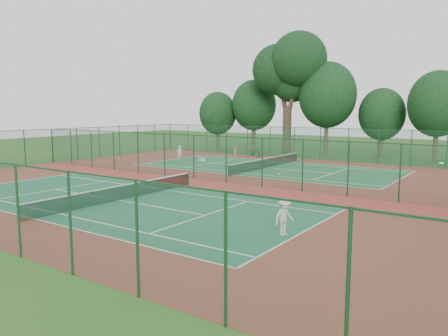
{
  "coord_description": "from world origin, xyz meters",
  "views": [
    {
      "loc": [
        19.71,
        -26.55,
        5.44
      ],
      "look_at": [
        3.46,
        -3.06,
        1.6
      ],
      "focal_mm": 35.0,
      "sensor_mm": 36.0,
      "label": 1
    }
  ],
  "objects_px": {
    "player_near": "(284,217)",
    "kit_bag": "(202,160)",
    "big_tree": "(290,68)",
    "player_far": "(180,153)",
    "bench": "(255,153)",
    "trash_bin": "(235,151)"
  },
  "relations": [
    {
      "from": "player_far",
      "to": "big_tree",
      "type": "height_order",
      "value": "big_tree"
    },
    {
      "from": "trash_bin",
      "to": "big_tree",
      "type": "bearing_deg",
      "value": 49.52
    },
    {
      "from": "player_far",
      "to": "kit_bag",
      "type": "relative_size",
      "value": 2.03
    },
    {
      "from": "bench",
      "to": "big_tree",
      "type": "distance_m",
      "value": 11.5
    },
    {
      "from": "big_tree",
      "to": "bench",
      "type": "bearing_deg",
      "value": -104.82
    },
    {
      "from": "player_far",
      "to": "bench",
      "type": "distance_m",
      "value": 9.7
    },
    {
      "from": "bench",
      "to": "trash_bin",
      "type": "bearing_deg",
      "value": -174.44
    },
    {
      "from": "player_near",
      "to": "kit_bag",
      "type": "bearing_deg",
      "value": 63.6
    },
    {
      "from": "trash_bin",
      "to": "bench",
      "type": "xyz_separation_m",
      "value": [
        2.98,
        -0.35,
        0.0
      ]
    },
    {
      "from": "player_far",
      "to": "bench",
      "type": "xyz_separation_m",
      "value": [
        3.93,
        8.85,
        -0.45
      ]
    },
    {
      "from": "player_far",
      "to": "big_tree",
      "type": "bearing_deg",
      "value": -176.58
    },
    {
      "from": "player_far",
      "to": "trash_bin",
      "type": "height_order",
      "value": "player_far"
    },
    {
      "from": "player_near",
      "to": "player_far",
      "type": "bearing_deg",
      "value": 68.5
    },
    {
      "from": "player_near",
      "to": "big_tree",
      "type": "bearing_deg",
      "value": 44.88
    },
    {
      "from": "kit_bag",
      "to": "trash_bin",
      "type": "bearing_deg",
      "value": 118.15
    },
    {
      "from": "big_tree",
      "to": "kit_bag",
      "type": "bearing_deg",
      "value": -106.68
    },
    {
      "from": "trash_bin",
      "to": "kit_bag",
      "type": "xyz_separation_m",
      "value": [
        0.66,
        -7.43,
        -0.25
      ]
    },
    {
      "from": "player_far",
      "to": "kit_bag",
      "type": "distance_m",
      "value": 2.49
    },
    {
      "from": "trash_bin",
      "to": "bench",
      "type": "distance_m",
      "value": 3.0
    },
    {
      "from": "player_far",
      "to": "bench",
      "type": "bearing_deg",
      "value": -179.97
    },
    {
      "from": "player_far",
      "to": "kit_bag",
      "type": "bearing_deg",
      "value": 161.63
    },
    {
      "from": "trash_bin",
      "to": "kit_bag",
      "type": "bearing_deg",
      "value": -84.95
    }
  ]
}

